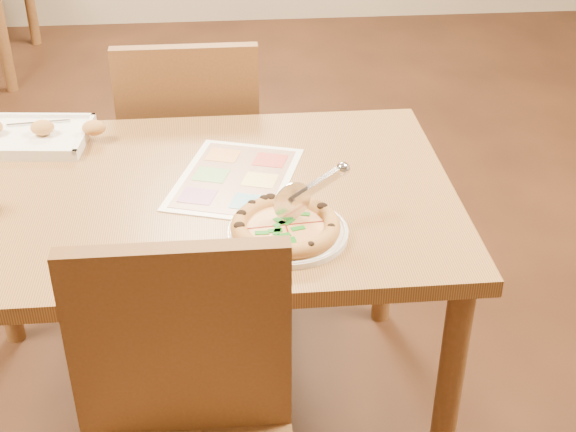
{
  "coord_description": "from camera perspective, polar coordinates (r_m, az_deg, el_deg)",
  "views": [
    {
      "loc": [
        0.1,
        -1.68,
        1.68
      ],
      "look_at": [
        0.23,
        -0.22,
        0.77
      ],
      "focal_mm": 50.0,
      "sensor_mm": 36.0,
      "label": 1
    }
  ],
  "objects": [
    {
      "name": "dining_table",
      "position": [
        1.98,
        -7.23,
        -0.37
      ],
      "size": [
        1.3,
        0.85,
        0.72
      ],
      "color": "olive",
      "rests_on": "ground"
    },
    {
      "name": "chair_near",
      "position": [
        1.56,
        -7.45,
        -14.37
      ],
      "size": [
        0.42,
        0.42,
        0.47
      ],
      "color": "brown",
      "rests_on": "ground"
    },
    {
      "name": "plate",
      "position": [
        1.76,
        -0.0,
        -1.19
      ],
      "size": [
        0.33,
        0.33,
        0.01
      ],
      "primitive_type": "cylinder",
      "rotation": [
        0.0,
        0.0,
        -0.3
      ],
      "color": "white",
      "rests_on": "dining_table"
    },
    {
      "name": "chair_far",
      "position": [
        2.54,
        -6.89,
        5.51
      ],
      "size": [
        0.42,
        0.42,
        0.47
      ],
      "rotation": [
        0.0,
        0.0,
        3.14
      ],
      "color": "brown",
      "rests_on": "ground"
    },
    {
      "name": "pizza_cutter",
      "position": [
        1.75,
        1.47,
        1.8
      ],
      "size": [
        0.17,
        0.08,
        0.1
      ],
      "rotation": [
        0.0,
        0.0,
        0.42
      ],
      "color": "silver",
      "rests_on": "pizza"
    },
    {
      "name": "pizza",
      "position": [
        1.74,
        -0.17,
        -0.75
      ],
      "size": [
        0.24,
        0.24,
        0.04
      ],
      "rotation": [
        0.0,
        0.0,
        0.09
      ],
      "color": "gold",
      "rests_on": "plate"
    },
    {
      "name": "appetizer_tray",
      "position": [
        2.26,
        -17.99,
        5.44
      ],
      "size": [
        0.4,
        0.27,
        0.06
      ],
      "rotation": [
        0.0,
        0.0,
        -0.1
      ],
      "color": "white",
      "rests_on": "dining_table"
    },
    {
      "name": "menu",
      "position": [
        1.98,
        -3.77,
        2.7
      ],
      "size": [
        0.37,
        0.44,
        0.0
      ],
      "primitive_type": "cube",
      "rotation": [
        0.0,
        0.0,
        -0.31
      ],
      "color": "white",
      "rests_on": "dining_table"
    }
  ]
}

